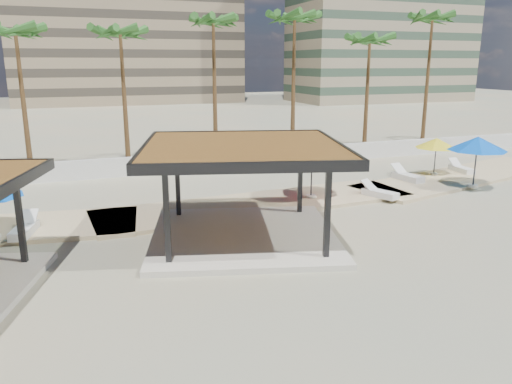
# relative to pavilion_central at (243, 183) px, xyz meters

# --- Properties ---
(ground) EXTENTS (200.00, 200.00, 0.00)m
(ground) POSITION_rel_pavilion_central_xyz_m (0.29, -2.79, -2.30)
(ground) COLOR tan
(ground) RESTS_ON ground
(promenade) EXTENTS (44.45, 7.97, 0.24)m
(promenade) POSITION_rel_pavilion_central_xyz_m (2.29, 4.88, -2.24)
(promenade) COLOR #C6B284
(promenade) RESTS_ON ground
(boundary_wall) EXTENTS (56.00, 0.30, 1.20)m
(boundary_wall) POSITION_rel_pavilion_central_xyz_m (0.29, 13.21, -1.70)
(boundary_wall) COLOR silver
(boundary_wall) RESTS_ON ground
(building_mid) EXTENTS (38.00, 16.00, 30.40)m
(building_mid) POSITION_rel_pavilion_central_xyz_m (4.29, 75.21, 11.97)
(building_mid) COLOR #847259
(building_mid) RESTS_ON ground
(building_east) EXTENTS (32.00, 15.00, 36.40)m
(building_east) POSITION_rel_pavilion_central_xyz_m (48.29, 63.21, 14.97)
(building_east) COLOR gray
(building_east) RESTS_ON ground
(pavilion_central) EXTENTS (9.33, 9.33, 3.85)m
(pavilion_central) POSITION_rel_pavilion_central_xyz_m (0.00, 0.00, 0.00)
(pavilion_central) COLOR beige
(pavilion_central) RESTS_ON ground
(umbrella_c) EXTENTS (3.17, 3.17, 2.70)m
(umbrella_c) POSITION_rel_pavilion_central_xyz_m (5.06, 4.13, 0.20)
(umbrella_c) COLOR beige
(umbrella_c) RESTS_ON promenade
(umbrella_d) EXTENTS (3.67, 3.67, 2.81)m
(umbrella_d) POSITION_rel_pavilion_central_xyz_m (14.48, 3.01, 0.29)
(umbrella_d) COLOR beige
(umbrella_d) RESTS_ON promenade
(umbrella_e) EXTENTS (2.74, 2.74, 2.26)m
(umbrella_e) POSITION_rel_pavilion_central_xyz_m (14.61, 6.41, -0.18)
(umbrella_e) COLOR beige
(umbrella_e) RESTS_ON promenade
(lounger_a) EXTENTS (1.10, 2.13, 0.77)m
(lounger_a) POSITION_rel_pavilion_central_xyz_m (-8.25, 3.06, -1.93)
(lounger_a) COLOR silver
(lounger_a) RESTS_ON promenade
(lounger_b) EXTENTS (0.97, 2.26, 0.83)m
(lounger_b) POSITION_rel_pavilion_central_xyz_m (12.11, 5.71, -1.92)
(lounger_b) COLOR silver
(lounger_b) RESTS_ON promenade
(lounger_c) EXTENTS (1.36, 2.09, 0.76)m
(lounger_c) POSITION_rel_pavilion_central_xyz_m (8.43, 3.05, -1.94)
(lounger_c) COLOR silver
(lounger_c) RESTS_ON promenade
(lounger_d) EXTENTS (0.78, 2.00, 0.74)m
(lounger_d) POSITION_rel_pavilion_central_xyz_m (16.75, 6.46, -1.94)
(lounger_d) COLOR silver
(lounger_d) RESTS_ON promenade
(palm_c) EXTENTS (3.00, 3.00, 9.47)m
(palm_c) POSITION_rel_pavilion_central_xyz_m (-8.71, 15.31, 6.00)
(palm_c) COLOR brown
(palm_c) RESTS_ON ground
(palm_d) EXTENTS (3.00, 3.00, 9.54)m
(palm_d) POSITION_rel_pavilion_central_xyz_m (-2.71, 16.11, 6.06)
(palm_d) COLOR brown
(palm_d) RESTS_ON ground
(palm_e) EXTENTS (3.00, 3.00, 10.38)m
(palm_e) POSITION_rel_pavilion_central_xyz_m (3.29, 15.61, 6.85)
(palm_e) COLOR brown
(palm_e) RESTS_ON ground
(palm_f) EXTENTS (3.00, 3.00, 10.77)m
(palm_f) POSITION_rel_pavilion_central_xyz_m (9.29, 15.81, 7.21)
(palm_f) COLOR brown
(palm_f) RESTS_ON ground
(palm_g) EXTENTS (3.00, 3.00, 9.35)m
(palm_g) POSITION_rel_pavilion_central_xyz_m (15.29, 15.41, 5.88)
(palm_g) COLOR brown
(palm_g) RESTS_ON ground
(palm_h) EXTENTS (3.00, 3.00, 11.11)m
(palm_h) POSITION_rel_pavilion_central_xyz_m (21.29, 16.01, 7.52)
(palm_h) COLOR brown
(palm_h) RESTS_ON ground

